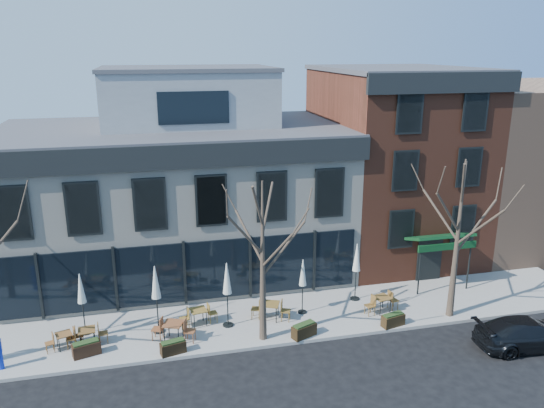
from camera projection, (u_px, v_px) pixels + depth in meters
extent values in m
plane|color=black|center=(186.00, 308.00, 25.98)|extent=(120.00, 120.00, 0.00)
cube|color=gray|center=(260.00, 320.00, 24.68)|extent=(33.50, 4.70, 0.15)
cube|color=beige|center=(176.00, 202.00, 29.50)|extent=(18.00, 10.00, 8.00)
cube|color=#47474C|center=(172.00, 129.00, 28.35)|extent=(18.30, 10.30, 0.30)
cube|color=black|center=(179.00, 157.00, 23.72)|extent=(18.30, 0.25, 1.10)
cube|color=black|center=(185.00, 272.00, 25.38)|extent=(17.20, 0.12, 3.00)
cube|color=black|center=(0.00, 258.00, 27.16)|extent=(0.12, 7.50, 3.00)
cube|color=gray|center=(188.00, 98.00, 29.06)|extent=(9.00, 6.50, 3.00)
cube|color=brown|center=(393.00, 164.00, 31.96)|extent=(8.00, 10.00, 11.00)
cube|color=#47474C|center=(399.00, 69.00, 30.37)|extent=(8.20, 10.20, 0.25)
cube|color=black|center=(446.00, 83.00, 25.73)|extent=(8.20, 0.25, 1.00)
cube|color=#0B3416|center=(440.00, 237.00, 27.24)|extent=(3.20, 1.66, 0.67)
cube|color=black|center=(429.00, 261.00, 28.46)|extent=(1.40, 0.10, 2.50)
cube|color=#8C664C|center=(524.00, 161.00, 35.25)|extent=(12.00, 12.00, 10.00)
cone|color=#382B21|center=(263.00, 263.00, 21.96)|extent=(0.34, 0.34, 7.04)
cylinder|color=#382B21|center=(284.00, 248.00, 22.19)|extent=(2.00, 0.46, 2.21)
cylinder|color=#382B21|center=(249.00, 236.00, 22.42)|extent=(0.93, 1.84, 1.91)
cylinder|color=#382B21|center=(246.00, 236.00, 21.15)|extent=(1.61, 0.68, 1.97)
cylinder|color=#382B21|center=(277.00, 251.00, 21.01)|extent=(0.93, 1.83, 2.03)
cone|color=#382B21|center=(457.00, 240.00, 23.89)|extent=(0.34, 0.34, 7.48)
cylinder|color=#382B21|center=(476.00, 226.00, 24.13)|extent=(2.12, 0.48, 2.35)
cylinder|color=#382B21|center=(440.00, 215.00, 24.37)|extent=(0.98, 1.94, 2.03)
cylinder|color=#382B21|center=(448.00, 213.00, 23.03)|extent=(1.71, 0.71, 2.09)
cylinder|color=#382B21|center=(480.00, 228.00, 22.89)|extent=(0.98, 1.94, 2.16)
imported|color=black|center=(527.00, 333.00, 22.40)|extent=(4.60, 2.11, 1.30)
cylinder|color=#0D26AE|center=(0.00, 360.00, 20.70)|extent=(0.21, 0.21, 0.75)
cube|color=brown|center=(64.00, 334.00, 22.05)|extent=(0.79, 0.79, 0.04)
cylinder|color=black|center=(59.00, 345.00, 21.82)|extent=(0.04, 0.04, 0.64)
cylinder|color=black|center=(72.00, 342.00, 22.07)|extent=(0.04, 0.04, 0.64)
cylinder|color=black|center=(57.00, 340.00, 22.22)|extent=(0.04, 0.04, 0.64)
cylinder|color=black|center=(69.00, 337.00, 22.47)|extent=(0.04, 0.04, 0.64)
cube|color=brown|center=(87.00, 330.00, 22.24)|extent=(0.75, 0.75, 0.04)
cylinder|color=black|center=(80.00, 342.00, 22.00)|extent=(0.04, 0.04, 0.71)
cylinder|color=black|center=(94.00, 340.00, 22.17)|extent=(0.04, 0.04, 0.71)
cylinder|color=black|center=(81.00, 335.00, 22.51)|extent=(0.04, 0.04, 0.71)
cylinder|color=black|center=(94.00, 333.00, 22.68)|extent=(0.04, 0.04, 0.71)
cube|color=brown|center=(173.00, 324.00, 22.58)|extent=(1.00, 1.00, 0.04)
cylinder|color=black|center=(164.00, 335.00, 22.43)|extent=(0.04, 0.04, 0.80)
cylinder|color=black|center=(179.00, 336.00, 22.36)|extent=(0.04, 0.04, 0.80)
cylinder|color=black|center=(169.00, 328.00, 23.02)|extent=(0.04, 0.04, 0.80)
cylinder|color=black|center=(183.00, 329.00, 22.95)|extent=(0.04, 0.04, 0.80)
cube|color=brown|center=(198.00, 310.00, 23.88)|extent=(0.82, 0.82, 0.04)
cylinder|color=black|center=(194.00, 322.00, 23.63)|extent=(0.04, 0.04, 0.73)
cylinder|color=black|center=(206.00, 319.00, 23.85)|extent=(0.04, 0.04, 0.73)
cylinder|color=black|center=(191.00, 316.00, 24.13)|extent=(0.04, 0.04, 0.73)
cylinder|color=black|center=(203.00, 313.00, 24.34)|extent=(0.04, 0.04, 0.73)
cube|color=brown|center=(271.00, 304.00, 24.36)|extent=(0.97, 0.97, 0.04)
cylinder|color=black|center=(263.00, 314.00, 24.23)|extent=(0.04, 0.04, 0.77)
cylinder|color=black|center=(276.00, 315.00, 24.15)|extent=(0.04, 0.04, 0.77)
cylinder|color=black|center=(266.00, 308.00, 24.80)|extent=(0.04, 0.04, 0.77)
cylinder|color=black|center=(278.00, 309.00, 24.71)|extent=(0.04, 0.04, 0.77)
cube|color=brown|center=(382.00, 297.00, 25.04)|extent=(0.86, 0.86, 0.04)
cylinder|color=black|center=(380.00, 309.00, 24.78)|extent=(0.04, 0.04, 0.75)
cylinder|color=black|center=(390.00, 306.00, 25.02)|extent=(0.04, 0.04, 0.75)
cylinder|color=black|center=(373.00, 303.00, 25.29)|extent=(0.04, 0.04, 0.75)
cylinder|color=black|center=(383.00, 301.00, 25.53)|extent=(0.04, 0.04, 0.75)
cylinder|color=black|center=(86.00, 333.00, 23.36)|extent=(0.46, 0.46, 0.06)
cylinder|color=black|center=(83.00, 310.00, 23.04)|extent=(0.05, 0.05, 2.28)
cone|color=beige|center=(81.00, 288.00, 22.75)|extent=(0.37, 0.37, 1.35)
cylinder|color=black|center=(159.00, 331.00, 23.49)|extent=(0.50, 0.50, 0.07)
cylinder|color=black|center=(157.00, 306.00, 23.14)|extent=(0.06, 0.06, 2.51)
cone|color=beige|center=(155.00, 282.00, 22.81)|extent=(0.41, 0.41, 1.49)
cylinder|color=black|center=(228.00, 325.00, 24.01)|extent=(0.49, 0.49, 0.07)
cylinder|color=black|center=(227.00, 301.00, 23.67)|extent=(0.06, 0.06, 2.45)
cone|color=silver|center=(227.00, 278.00, 23.35)|extent=(0.40, 0.40, 1.44)
cylinder|color=black|center=(302.00, 312.00, 25.18)|extent=(0.43, 0.43, 0.06)
cylinder|color=black|center=(303.00, 292.00, 24.88)|extent=(0.05, 0.05, 2.17)
cone|color=beige|center=(303.00, 272.00, 24.60)|extent=(0.35, 0.35, 1.28)
cylinder|color=black|center=(355.00, 299.00, 26.51)|extent=(0.47, 0.47, 0.06)
cylinder|color=black|center=(356.00, 277.00, 26.19)|extent=(0.05, 0.05, 2.36)
cone|color=silver|center=(357.00, 257.00, 25.88)|extent=(0.39, 0.39, 1.40)
cube|color=black|center=(86.00, 349.00, 21.64)|extent=(1.18, 0.75, 0.55)
cube|color=#1E3314|center=(86.00, 343.00, 21.56)|extent=(1.05, 0.63, 0.09)
cube|color=black|center=(173.00, 348.00, 21.77)|extent=(1.10, 0.65, 0.52)
cube|color=#1E3314|center=(173.00, 342.00, 21.69)|extent=(0.98, 0.54, 0.08)
cube|color=black|center=(304.00, 331.00, 23.04)|extent=(1.20, 0.85, 0.56)
cube|color=#1E3314|center=(304.00, 324.00, 22.95)|extent=(1.06, 0.72, 0.09)
cube|color=#312210|center=(393.00, 320.00, 23.93)|extent=(1.14, 0.66, 0.53)
cube|color=#1E3314|center=(393.00, 315.00, 23.85)|extent=(1.02, 0.55, 0.09)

